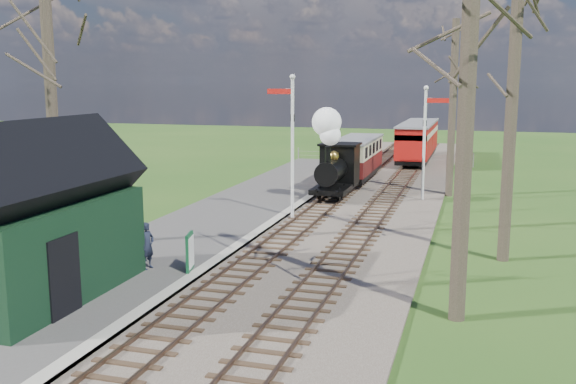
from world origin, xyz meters
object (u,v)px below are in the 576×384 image
object	(u,v)px
red_carriage_b	(421,137)
semaphore_far	(426,134)
semaphore_near	(291,136)
bench	(77,286)
person	(147,246)
red_carriage_a	(414,144)
coach	(357,156)
station_shed	(36,222)
locomotive	(335,159)
sign_board	(190,252)

from	to	relation	value
red_carriage_b	semaphore_far	bearing A→B (deg)	-84.58
semaphore_near	semaphore_far	world-z (taller)	semaphore_near
bench	person	xyz separation A→B (m)	(0.50, 2.95, 0.40)
red_carriage_a	coach	bearing A→B (deg)	-108.21
station_shed	person	bearing A→B (deg)	64.78
station_shed	semaphore_near	size ratio (longest dim) A/B	1.01
locomotive	coach	size ratio (longest dim) A/B	0.62
bench	person	distance (m)	3.02
coach	semaphore_near	bearing A→B (deg)	-93.90
semaphore_near	red_carriage_b	world-z (taller)	semaphore_near
station_shed	semaphore_far	bearing A→B (deg)	64.28
station_shed	red_carriage_a	xyz separation A→B (m)	(6.90, 31.19, -0.66)
locomotive	red_carriage_a	world-z (taller)	locomotive
coach	red_carriage_a	bearing A→B (deg)	71.79
locomotive	red_carriage_a	bearing A→B (deg)	79.41
locomotive	red_carriage_b	world-z (taller)	locomotive
locomotive	person	size ratio (longest dim) A/B	3.07
semaphore_near	person	world-z (taller)	semaphore_near
red_carriage_b	semaphore_near	bearing A→B (deg)	-97.77
red_carriage_a	red_carriage_b	size ratio (longest dim) A/B	1.00
semaphore_far	person	world-z (taller)	semaphore_far
semaphore_near	bench	xyz separation A→B (m)	(-2.54, -11.78, -3.09)
station_shed	red_carriage_b	size ratio (longest dim) A/B	1.13
red_carriage_a	bench	world-z (taller)	red_carriage_a
red_carriage_a	person	bearing A→B (deg)	-100.92
semaphore_near	locomotive	xyz separation A→B (m)	(0.76, 5.22, -1.54)
semaphore_far	sign_board	distance (m)	15.96
semaphore_near	coach	size ratio (longest dim) A/B	0.86
semaphore_far	sign_board	size ratio (longest dim) A/B	4.90
locomotive	bench	xyz separation A→B (m)	(-3.30, -17.00, -1.55)
station_shed	bench	bearing A→B (deg)	12.42
locomotive	sign_board	world-z (taller)	locomotive
station_shed	bench	xyz separation A→B (m)	(0.99, 0.22, -1.73)
locomotive	coach	bearing A→B (deg)	89.89
red_carriage_b	sign_board	xyz separation A→B (m)	(-4.07, -33.32, -0.83)
coach	bench	xyz separation A→B (m)	(-3.31, -23.06, -0.99)
bench	sign_board	bearing A→B (deg)	59.75
station_shed	red_carriage_b	world-z (taller)	station_shed
semaphore_far	coach	world-z (taller)	semaphore_far
semaphore_far	red_carriage_a	distance (m)	13.42
station_shed	semaphore_far	size ratio (longest dim) A/B	1.10
red_carriage_b	sign_board	world-z (taller)	red_carriage_b
red_carriage_a	red_carriage_b	xyz separation A→B (m)	(0.00, 5.50, 0.00)
sign_board	bench	size ratio (longest dim) A/B	0.90
coach	red_carriage_b	bearing A→B (deg)	79.02
locomotive	sign_board	xyz separation A→B (m)	(-1.46, -13.85, -1.30)
station_shed	red_carriage_b	bearing A→B (deg)	79.35
semaphore_near	bench	distance (m)	12.44
coach	person	size ratio (longest dim) A/B	4.92
bench	semaphore_far	bearing A→B (deg)	66.64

